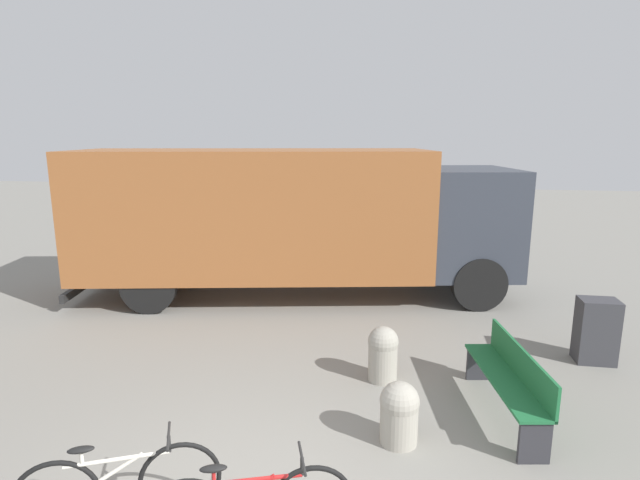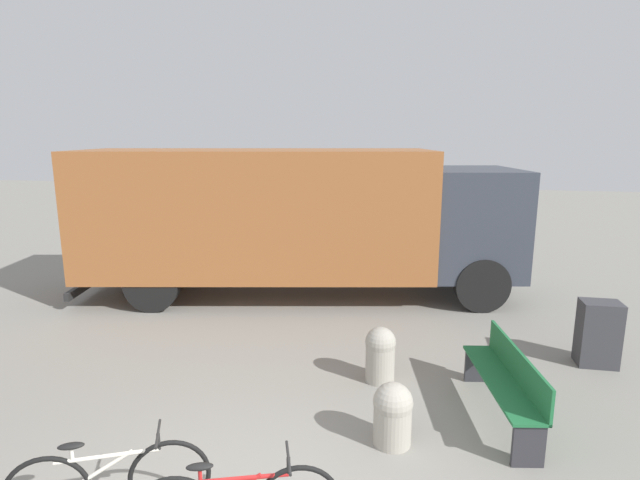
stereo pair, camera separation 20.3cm
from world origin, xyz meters
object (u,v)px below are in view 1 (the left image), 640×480
(park_bench, at_px, (510,377))
(delivery_truck, at_px, (292,215))
(bollard_far_bench, at_px, (383,352))
(bollard_near_bench, at_px, (399,412))
(utility_box, at_px, (596,331))

(park_bench, bearing_deg, delivery_truck, 31.15)
(park_bench, relative_size, bollard_far_bench, 2.52)
(park_bench, height_order, bollard_near_bench, park_bench)
(park_bench, distance_m, bollard_far_bench, 1.71)
(delivery_truck, relative_size, bollard_near_bench, 12.89)
(delivery_truck, height_order, park_bench, delivery_truck)
(delivery_truck, bearing_deg, bollard_far_bench, -70.35)
(delivery_truck, bearing_deg, bollard_near_bench, -75.78)
(bollard_near_bench, height_order, bollard_far_bench, bollard_far_bench)
(delivery_truck, height_order, bollard_far_bench, delivery_truck)
(delivery_truck, height_order, utility_box, delivery_truck)
(park_bench, bearing_deg, utility_box, -51.42)
(delivery_truck, relative_size, bollard_far_bench, 11.83)
(park_bench, bearing_deg, bollard_far_bench, 57.23)
(bollard_near_bench, bearing_deg, utility_box, 41.11)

